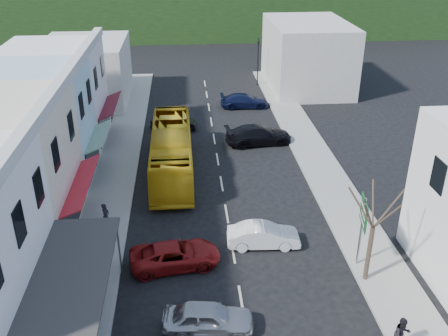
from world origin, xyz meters
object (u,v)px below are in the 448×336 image
car_silver (208,318)px  car_red (175,255)px  pedestrian_right (402,334)px  direction_sign (361,233)px  street_tree (373,228)px  pedestrian_left (105,215)px  traffic_signal (258,62)px  bus (172,152)px  car_white (263,235)px

car_silver → car_red: same height
car_red → pedestrian_right: size_ratio=2.71×
car_red → car_silver: bearing=-170.9°
direction_sign → street_tree: size_ratio=0.64×
pedestrian_left → street_tree: bearing=-97.5°
car_silver → pedestrian_right: bearing=-97.8°
pedestrian_right → car_silver: bearing=153.9°
pedestrian_left → pedestrian_right: (13.53, -10.57, 0.00)m
car_silver → pedestrian_left: 10.28m
direction_sign → traffic_signal: (-0.60, 32.70, 0.57)m
bus → car_white: (5.16, -9.69, -0.85)m
car_silver → pedestrian_left: size_ratio=2.59×
bus → pedestrian_right: bus is taller
car_white → traffic_signal: 30.81m
bus → car_white: bearing=-62.3°
car_silver → car_white: size_ratio=1.00×
car_red → pedestrian_left: bearing=38.7°
pedestrian_right → pedestrian_left: bearing=129.5°
direction_sign → car_red: bearing=-174.7°
car_white → pedestrian_right: size_ratio=2.59×
car_red → pedestrian_right: pedestrian_right is taller
car_silver → traffic_signal: bearing=-5.7°
car_silver → car_white: (3.42, 6.22, 0.00)m
street_tree → car_white: bearing=143.5°
street_tree → pedestrian_right: bearing=-91.6°
direction_sign → street_tree: 1.69m
pedestrian_right → traffic_signal: traffic_signal is taller
pedestrian_left → car_silver: bearing=-131.4°
pedestrian_right → street_tree: street_tree is taller
direction_sign → street_tree: street_tree is taller
bus → pedestrian_right: size_ratio=6.82×
bus → car_silver: (1.73, -15.91, -0.85)m
car_white → car_red: 5.10m
traffic_signal → car_red: bearing=67.2°
car_white → direction_sign: size_ratio=1.07×
traffic_signal → car_white: bearing=75.3°
car_red → pedestrian_left: size_ratio=2.71×
car_silver → car_red: bearing=22.8°
car_white → pedestrian_right: 9.33m
car_red → pedestrian_left: 5.61m
car_white → street_tree: street_tree is taller
car_white → traffic_signal: (4.06, 30.49, 1.92)m
bus → pedestrian_left: size_ratio=6.82×
direction_sign → street_tree: (0.03, -1.26, 1.13)m
bus → street_tree: size_ratio=1.82×
direction_sign → pedestrian_right: bearing=-80.9°
car_red → direction_sign: direction_sign is taller
car_silver → street_tree: street_tree is taller
car_white → pedestrian_right: bearing=-148.0°
direction_sign → traffic_signal: traffic_signal is taller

